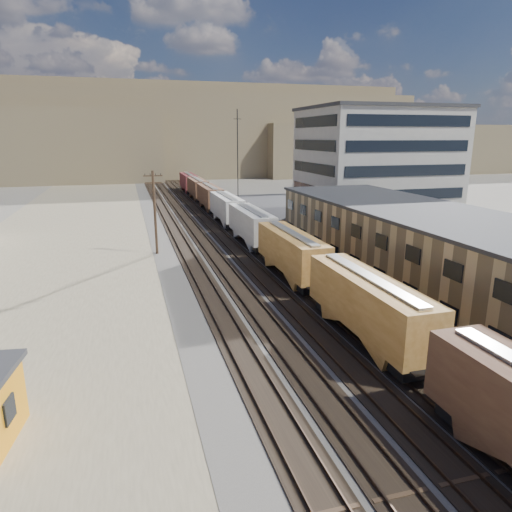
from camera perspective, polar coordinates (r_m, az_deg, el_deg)
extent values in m
plane|color=#6B6356|center=(22.12, 22.37, -25.24)|extent=(300.00, 300.00, 0.00)
cube|color=#4C4742|center=(65.36, -5.27, 2.47)|extent=(18.00, 200.00, 0.06)
cube|color=#796E53|center=(55.27, -24.05, -1.06)|extent=(24.00, 180.00, 0.03)
cube|color=#232326|center=(60.04, 18.70, 0.63)|extent=(26.00, 120.00, 0.04)
cube|color=black|center=(64.65, -9.63, 2.25)|extent=(2.60, 200.00, 0.08)
cube|color=#38281E|center=(64.56, -10.27, 2.31)|extent=(0.08, 200.00, 0.16)
cube|color=#38281E|center=(64.70, -9.01, 2.40)|extent=(0.08, 200.00, 0.16)
cube|color=black|center=(65.03, -7.01, 2.42)|extent=(2.60, 200.00, 0.08)
cube|color=#38281E|center=(64.90, -7.64, 2.49)|extent=(0.08, 200.00, 0.16)
cube|color=#38281E|center=(65.11, -6.39, 2.57)|extent=(0.08, 200.00, 0.16)
cube|color=black|center=(65.53, -4.41, 2.59)|extent=(2.60, 200.00, 0.08)
cube|color=#38281E|center=(65.37, -5.03, 2.65)|extent=(0.08, 200.00, 0.16)
cube|color=#38281E|center=(65.65, -3.80, 2.73)|extent=(0.08, 200.00, 0.16)
cube|color=black|center=(66.13, -2.03, 2.73)|extent=(2.60, 200.00, 0.08)
cube|color=#38281E|center=(65.94, -2.64, 2.80)|extent=(0.08, 200.00, 0.16)
cube|color=#38281E|center=(66.27, -1.43, 2.87)|extent=(0.08, 200.00, 0.16)
cube|color=black|center=(25.73, 25.09, -17.35)|extent=(2.20, 2.20, 0.90)
cube|color=black|center=(29.14, 18.54, -12.77)|extent=(2.20, 2.20, 0.90)
cube|color=black|center=(37.14, 9.78, -6.12)|extent=(2.20, 2.20, 0.90)
cube|color=#A2682A|center=(32.20, 13.82, -5.56)|extent=(3.00, 13.34, 3.40)
cube|color=#B7B7B2|center=(31.64, 14.02, -2.53)|extent=(0.90, 12.33, 0.16)
cube|color=black|center=(41.47, 6.80, -3.77)|extent=(2.20, 2.20, 0.90)
cube|color=black|center=(50.58, 2.42, -0.27)|extent=(2.20, 2.20, 0.90)
cube|color=#A2682A|center=(45.41, 4.44, 0.75)|extent=(3.00, 13.34, 3.40)
cube|color=#B7B7B2|center=(45.01, 4.49, 2.95)|extent=(0.90, 12.32, 0.16)
cube|color=black|center=(55.25, 0.79, 1.03)|extent=(2.20, 2.20, 0.90)
cube|color=black|center=(64.80, -1.77, 3.07)|extent=(2.20, 2.20, 0.90)
cube|color=#B0ACA4|center=(59.57, -0.60, 4.15)|extent=(3.00, 13.34, 3.40)
cube|color=#B7B7B2|center=(59.27, -0.60, 5.84)|extent=(0.90, 12.33, 0.16)
cube|color=black|center=(69.62, -2.79, 3.88)|extent=(2.20, 2.20, 0.90)
cube|color=black|center=(79.39, -4.46, 5.19)|extent=(2.20, 2.20, 0.90)
cube|color=#B0ACA4|center=(74.15, -3.70, 6.21)|extent=(3.00, 13.34, 3.40)
cube|color=#B7B7B2|center=(73.91, -3.73, 7.58)|extent=(0.90, 12.32, 0.16)
cube|color=black|center=(84.29, -5.14, 5.74)|extent=(2.20, 2.20, 0.90)
cube|color=black|center=(94.17, -6.31, 6.65)|extent=(2.20, 2.20, 0.90)
cube|color=#4D2D21|center=(88.93, -5.79, 7.59)|extent=(3.00, 13.34, 3.40)
cube|color=#B7B7B2|center=(88.73, -5.82, 8.73)|extent=(0.90, 12.32, 0.16)
cube|color=black|center=(99.11, -6.81, 7.03)|extent=(2.20, 2.20, 0.90)
cube|color=black|center=(109.07, -7.67, 7.70)|extent=(2.20, 2.20, 0.90)
cube|color=#4D2D21|center=(103.84, -7.30, 8.56)|extent=(3.00, 13.34, 3.40)
cube|color=#B7B7B2|center=(103.66, -7.33, 9.54)|extent=(0.90, 12.32, 0.16)
cube|color=black|center=(114.04, -8.04, 7.99)|extent=(2.20, 2.20, 0.90)
cube|color=black|center=(124.04, -8.70, 8.50)|extent=(2.20, 2.20, 0.90)
cube|color=maroon|center=(118.82, -8.42, 9.29)|extent=(3.00, 13.34, 3.40)
cube|color=#B7B7B2|center=(118.67, -8.46, 10.14)|extent=(0.90, 12.32, 0.16)
cube|color=tan|center=(47.36, 18.77, 1.33)|extent=(12.00, 40.00, 7.00)
cube|color=#2D2D30|center=(46.71, 19.14, 5.63)|extent=(12.40, 40.40, 0.30)
cube|color=black|center=(44.58, 12.20, -0.74)|extent=(0.12, 36.00, 1.20)
cube|color=black|center=(43.89, 12.41, 3.04)|extent=(0.12, 36.00, 1.20)
cube|color=#9E998E|center=(78.67, 14.67, 10.73)|extent=(22.00, 18.00, 18.00)
cube|color=#2D2D30|center=(78.65, 15.13, 17.43)|extent=(22.60, 18.60, 0.50)
cube|color=black|center=(73.74, 7.10, 10.86)|extent=(0.12, 16.00, 16.00)
cube|color=black|center=(71.02, 18.38, 10.09)|extent=(20.00, 0.12, 16.00)
cylinder|color=#382619|center=(55.63, -12.51, 5.24)|extent=(0.32, 0.32, 10.00)
cube|color=#382619|center=(55.10, -12.77, 9.76)|extent=(2.20, 0.14, 0.14)
cube|color=#382619|center=(55.17, -12.72, 8.93)|extent=(1.90, 0.14, 0.14)
cylinder|color=black|center=(55.13, -12.15, 9.95)|extent=(0.08, 0.08, 0.22)
cylinder|color=black|center=(75.08, -2.29, 11.02)|extent=(0.16, 0.16, 18.00)
cube|color=black|center=(74.97, -2.36, 16.75)|extent=(1.20, 0.08, 0.08)
cube|color=brown|center=(175.70, -5.64, 14.71)|extent=(140.00, 45.00, 28.00)
cube|color=brown|center=(191.97, 16.56, 12.69)|extent=(110.00, 38.00, 18.00)
cube|color=brown|center=(192.86, -15.88, 14.83)|extent=(200.00, 60.00, 32.00)
cube|color=black|center=(24.56, -28.43, -16.53)|extent=(0.26, 1.13, 1.13)
imported|color=navy|center=(71.41, 17.29, 3.48)|extent=(4.29, 5.80, 1.46)
imported|color=white|center=(80.69, 12.18, 5.14)|extent=(3.71, 5.39, 1.71)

